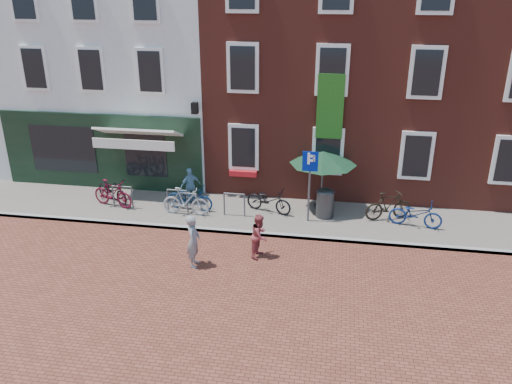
% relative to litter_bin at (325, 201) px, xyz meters
% --- Properties ---
extents(ground, '(80.00, 80.00, 0.00)m').
position_rel_litter_bin_xyz_m(ground, '(-3.53, -1.63, -0.66)').
color(ground, brown).
extents(sidewalk, '(24.00, 3.00, 0.10)m').
position_rel_litter_bin_xyz_m(sidewalk, '(-2.53, -0.13, -0.61)').
color(sidewalk, slate).
rests_on(sidewalk, ground).
extents(building_stucco, '(8.00, 8.00, 9.00)m').
position_rel_litter_bin_xyz_m(building_stucco, '(-8.53, 5.37, 3.84)').
color(building_stucco, silver).
rests_on(building_stucco, ground).
extents(building_brick_mid, '(6.00, 8.00, 10.00)m').
position_rel_litter_bin_xyz_m(building_brick_mid, '(-1.53, 5.37, 4.34)').
color(building_brick_mid, maroon).
rests_on(building_brick_mid, ground).
extents(building_brick_right, '(6.00, 8.00, 10.00)m').
position_rel_litter_bin_xyz_m(building_brick_right, '(4.47, 5.37, 4.34)').
color(building_brick_right, maroon).
rests_on(building_brick_right, ground).
extents(litter_bin, '(0.59, 0.59, 1.09)m').
position_rel_litter_bin_xyz_m(litter_bin, '(0.00, 0.00, 0.00)').
color(litter_bin, '#37373A').
rests_on(litter_bin, sidewalk).
extents(parking_sign, '(0.50, 0.07, 2.43)m').
position_rel_litter_bin_xyz_m(parking_sign, '(-0.53, -0.44, 1.11)').
color(parking_sign, '#4C4C4F').
rests_on(parking_sign, sidewalk).
extents(parasol, '(2.31, 2.31, 2.17)m').
position_rel_litter_bin_xyz_m(parasol, '(-0.16, 0.77, 1.36)').
color(parasol, '#4C4C4F').
rests_on(parasol, sidewalk).
extents(woman, '(0.43, 0.60, 1.54)m').
position_rel_litter_bin_xyz_m(woman, '(-3.52, -3.69, 0.11)').
color(woman, gray).
rests_on(woman, ground).
extents(boy, '(0.64, 0.74, 1.32)m').
position_rel_litter_bin_xyz_m(boy, '(-1.77, -2.85, -0.00)').
color(boy, '#95383C').
rests_on(boy, ground).
extents(cafe_person, '(0.79, 0.76, 1.32)m').
position_rel_litter_bin_xyz_m(cafe_person, '(-4.80, 0.39, 0.10)').
color(cafe_person, '#6A98B4').
rests_on(cafe_person, sidewalk).
extents(bicycle_0, '(1.74, 1.36, 0.88)m').
position_rel_litter_bin_xyz_m(bicycle_0, '(-7.63, 0.05, -0.12)').
color(bicycle_0, black).
rests_on(bicycle_0, sidewalk).
extents(bicycle_1, '(1.69, 0.87, 0.98)m').
position_rel_litter_bin_xyz_m(bicycle_1, '(-7.43, -0.36, -0.07)').
color(bicycle_1, '#53091B').
rests_on(bicycle_1, sidewalk).
extents(bicycle_2, '(1.73, 0.75, 0.88)m').
position_rel_litter_bin_xyz_m(bicycle_2, '(-4.67, -0.17, -0.12)').
color(bicycle_2, '#07234C').
rests_on(bicycle_2, sidewalk).
extents(bicycle_3, '(1.63, 0.49, 0.98)m').
position_rel_litter_bin_xyz_m(bicycle_3, '(-4.68, -0.61, -0.07)').
color(bicycle_3, gray).
rests_on(bicycle_3, sidewalk).
extents(bicycle_4, '(1.77, 1.08, 0.88)m').
position_rel_litter_bin_xyz_m(bicycle_4, '(-1.93, 0.07, -0.12)').
color(bicycle_4, black).
rests_on(bicycle_4, sidewalk).
extents(bicycle_5, '(1.68, 1.03, 0.98)m').
position_rel_litter_bin_xyz_m(bicycle_5, '(2.09, 0.15, -0.07)').
color(bicycle_5, black).
rests_on(bicycle_5, sidewalk).
extents(bicycle_6, '(1.75, 0.87, 0.88)m').
position_rel_litter_bin_xyz_m(bicycle_6, '(2.93, -0.27, -0.12)').
color(bicycle_6, navy).
rests_on(bicycle_6, sidewalk).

